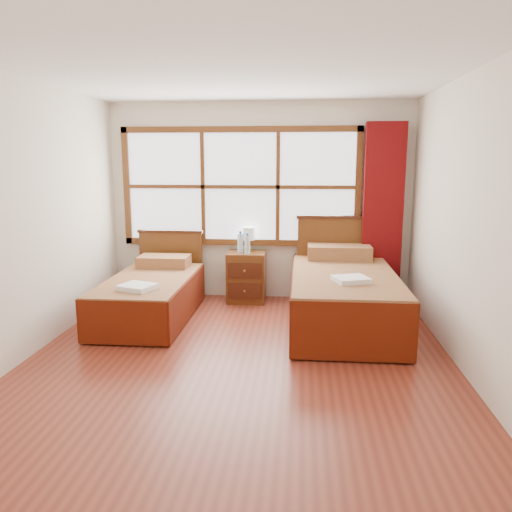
{
  "coord_description": "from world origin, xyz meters",
  "views": [
    {
      "loc": [
        0.56,
        -4.4,
        1.84
      ],
      "look_at": [
        0.1,
        0.7,
        0.86
      ],
      "focal_mm": 35.0,
      "sensor_mm": 36.0,
      "label": 1
    }
  ],
  "objects": [
    {
      "name": "floor",
      "position": [
        0.0,
        0.0,
        0.0
      ],
      "size": [
        4.5,
        4.5,
        0.0
      ],
      "primitive_type": "plane",
      "color": "maroon",
      "rests_on": "ground"
    },
    {
      "name": "ceiling",
      "position": [
        0.0,
        0.0,
        2.6
      ],
      "size": [
        4.5,
        4.5,
        0.0
      ],
      "primitive_type": "plane",
      "rotation": [
        3.14,
        0.0,
        0.0
      ],
      "color": "white",
      "rests_on": "wall_back"
    },
    {
      "name": "wall_back",
      "position": [
        0.0,
        2.25,
        1.3
      ],
      "size": [
        4.0,
        0.0,
        4.0
      ],
      "primitive_type": "plane",
      "rotation": [
        1.57,
        0.0,
        0.0
      ],
      "color": "silver",
      "rests_on": "floor"
    },
    {
      "name": "wall_left",
      "position": [
        -2.0,
        0.0,
        1.3
      ],
      "size": [
        0.0,
        4.5,
        4.5
      ],
      "primitive_type": "plane",
      "rotation": [
        1.57,
        0.0,
        1.57
      ],
      "color": "silver",
      "rests_on": "floor"
    },
    {
      "name": "wall_right",
      "position": [
        2.0,
        0.0,
        1.3
      ],
      "size": [
        0.0,
        4.5,
        4.5
      ],
      "primitive_type": "plane",
      "rotation": [
        1.57,
        0.0,
        -1.57
      ],
      "color": "silver",
      "rests_on": "floor"
    },
    {
      "name": "window",
      "position": [
        -0.25,
        2.21,
        1.5
      ],
      "size": [
        3.16,
        0.06,
        1.56
      ],
      "color": "white",
      "rests_on": "wall_back"
    },
    {
      "name": "curtain",
      "position": [
        1.6,
        2.11,
        1.17
      ],
      "size": [
        0.5,
        0.16,
        2.3
      ],
      "primitive_type": "cube",
      "color": "#680A0C",
      "rests_on": "wall_back"
    },
    {
      "name": "bed_left",
      "position": [
        -1.2,
        1.2,
        0.28
      ],
      "size": [
        0.95,
        1.97,
        0.92
      ],
      "color": "#3B1A0C",
      "rests_on": "floor"
    },
    {
      "name": "bed_right",
      "position": [
        1.05,
        1.2,
        0.35
      ],
      "size": [
        1.16,
        2.26,
        1.14
      ],
      "color": "#3B1A0C",
      "rests_on": "floor"
    },
    {
      "name": "nightstand",
      "position": [
        -0.15,
        1.99,
        0.33
      ],
      "size": [
        0.5,
        0.49,
        0.66
      ],
      "color": "#5A3113",
      "rests_on": "floor"
    },
    {
      "name": "towels_left",
      "position": [
        -1.17,
        0.62,
        0.52
      ],
      "size": [
        0.43,
        0.4,
        0.05
      ],
      "rotation": [
        0.0,
        0.0,
        -0.35
      ],
      "color": "white",
      "rests_on": "bed_left"
    },
    {
      "name": "towels_right",
      "position": [
        1.08,
        0.68,
        0.63
      ],
      "size": [
        0.42,
        0.39,
        0.05
      ],
      "rotation": [
        0.0,
        0.0,
        0.34
      ],
      "color": "white",
      "rests_on": "bed_right"
    },
    {
      "name": "lamp",
      "position": [
        -0.12,
        2.05,
        0.89
      ],
      "size": [
        0.17,
        0.17,
        0.32
      ],
      "color": "gold",
      "rests_on": "nightstand"
    },
    {
      "name": "bottle_near",
      "position": [
        -0.23,
        1.99,
        0.79
      ],
      "size": [
        0.07,
        0.07,
        0.28
      ],
      "color": "silver",
      "rests_on": "nightstand"
    },
    {
      "name": "bottle_far",
      "position": [
        -0.12,
        1.89,
        0.78
      ],
      "size": [
        0.07,
        0.07,
        0.27
      ],
      "color": "silver",
      "rests_on": "nightstand"
    }
  ]
}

